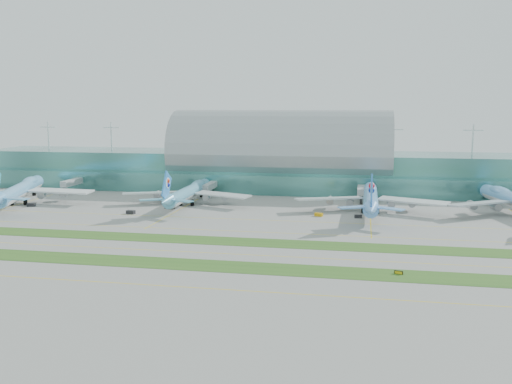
% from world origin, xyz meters
% --- Properties ---
extents(ground, '(700.00, 700.00, 0.00)m').
position_xyz_m(ground, '(0.00, 0.00, 0.00)').
color(ground, gray).
rests_on(ground, ground).
extents(terminal, '(340.00, 69.10, 36.00)m').
position_xyz_m(terminal, '(0.01, 128.79, 14.23)').
color(terminal, '#3D7A75').
rests_on(terminal, ground).
extents(grass_strip_near, '(420.00, 12.00, 0.08)m').
position_xyz_m(grass_strip_near, '(0.00, -28.00, 0.04)').
color(grass_strip_near, '#2D591E').
rests_on(grass_strip_near, ground).
extents(grass_strip_far, '(420.00, 12.00, 0.08)m').
position_xyz_m(grass_strip_far, '(0.00, 2.00, 0.04)').
color(grass_strip_far, '#2D591E').
rests_on(grass_strip_far, ground).
extents(taxiline_a, '(420.00, 0.35, 0.01)m').
position_xyz_m(taxiline_a, '(0.00, -48.00, 0.01)').
color(taxiline_a, yellow).
rests_on(taxiline_a, ground).
extents(taxiline_b, '(420.00, 0.35, 0.01)m').
position_xyz_m(taxiline_b, '(0.00, -14.00, 0.01)').
color(taxiline_b, yellow).
rests_on(taxiline_b, ground).
extents(taxiline_c, '(420.00, 0.35, 0.01)m').
position_xyz_m(taxiline_c, '(0.00, 18.00, 0.01)').
color(taxiline_c, yellow).
rests_on(taxiline_c, ground).
extents(taxiline_d, '(420.00, 0.35, 0.01)m').
position_xyz_m(taxiline_d, '(0.00, 40.00, 0.01)').
color(taxiline_d, yellow).
rests_on(taxiline_d, ground).
extents(airliner_a, '(65.83, 76.45, 21.64)m').
position_xyz_m(airliner_a, '(-112.84, 57.61, 6.67)').
color(airliner_a, '#62A6D9').
rests_on(airliner_a, ground).
extents(airliner_b, '(61.68, 69.89, 19.26)m').
position_xyz_m(airliner_b, '(-34.76, 70.41, 5.94)').
color(airliner_b, '#5BA8C8').
rests_on(airliner_b, ground).
extents(airliner_c, '(65.37, 74.06, 20.41)m').
position_xyz_m(airliner_c, '(48.16, 66.97, 6.30)').
color(airliner_c, '#6EACF2').
rests_on(airliner_c, ground).
extents(gse_b, '(3.91, 2.65, 1.52)m').
position_xyz_m(gse_b, '(-103.48, 50.92, 0.76)').
color(gse_b, black).
rests_on(gse_b, ground).
extents(gse_c, '(3.83, 2.47, 1.50)m').
position_xyz_m(gse_c, '(-51.85, 42.70, 0.75)').
color(gse_c, black).
rests_on(gse_c, ground).
extents(gse_d, '(4.67, 2.85, 1.54)m').
position_xyz_m(gse_d, '(-39.75, 57.56, 0.77)').
color(gse_d, black).
rests_on(gse_d, ground).
extents(gse_e, '(3.63, 2.68, 1.38)m').
position_xyz_m(gse_e, '(27.09, 52.13, 0.69)').
color(gse_e, '#D89A0C').
rests_on(gse_e, ground).
extents(gse_f, '(3.17, 1.74, 1.36)m').
position_xyz_m(gse_f, '(43.21, 51.34, 0.68)').
color(gse_f, black).
rests_on(gse_f, ground).
extents(taxiway_sign_east, '(2.36, 1.01, 1.02)m').
position_xyz_m(taxiway_sign_east, '(54.94, -26.65, 0.51)').
color(taxiway_sign_east, black).
rests_on(taxiway_sign_east, ground).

